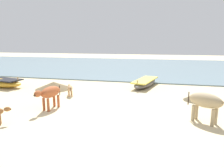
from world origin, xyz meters
name	(u,v)px	position (x,y,z in m)	size (l,w,h in m)	color
ground	(107,114)	(0.00, 0.00, 0.00)	(80.00, 80.00, 0.00)	beige
sea_water	(143,66)	(0.00, 16.61, 0.04)	(60.00, 20.00, 0.08)	slate
fishing_boat_5	(145,83)	(1.07, 5.60, 0.25)	(1.65, 3.41, 0.66)	#5B5651
cow_adult_rust	(50,93)	(-2.48, 0.02, 0.71)	(0.66, 1.50, 0.98)	#9E4C28
calf_far_tan	(70,88)	(-2.61, 2.28, 0.41)	(0.58, 0.83, 0.57)	tan
cow_second_adult_dun	(207,102)	(3.65, -0.11, 0.77)	(1.51, 1.18, 1.08)	tan
debris_pile_0	(54,85)	(-4.30, 3.59, 0.22)	(2.18, 2.18, 0.44)	brown
debris_pile_1	(198,97)	(3.85, 2.86, 0.19)	(1.36, 1.36, 0.37)	brown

